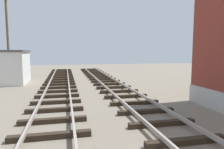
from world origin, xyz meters
name	(u,v)px	position (x,y,z in m)	size (l,w,h in m)	color
control_hut	(9,67)	(-6.42, 17.16, 1.39)	(3.00, 3.80, 2.76)	silver
utility_pole_far	(7,30)	(-7.75, 22.83, 4.94)	(1.80, 0.24, 9.48)	brown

